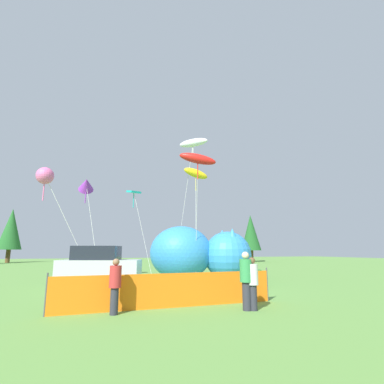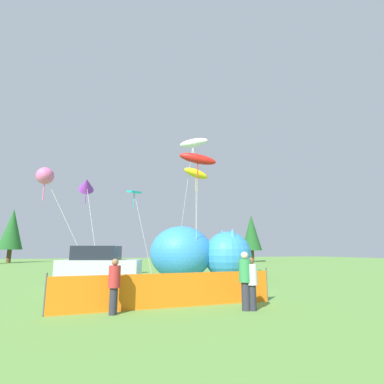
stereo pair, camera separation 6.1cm
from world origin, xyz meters
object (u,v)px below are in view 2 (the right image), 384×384
object	(u,v)px
folding_chair	(258,277)
kite_purple_delta	(87,185)
kite_white_ghost	(193,143)
kite_red_lizard	(198,159)
inflatable_cat	(197,255)
spectator_in_white_shirt	(114,284)
spectator_in_red_shirt	(252,281)
parked_car	(99,268)
kite_teal_diamond	(134,193)
kite_yellow_hero	(196,174)
kite_pink_octopus	(45,176)
spectator_in_black_shirt	(245,278)

from	to	relation	value
folding_chair	kite_purple_delta	distance (m)	12.66
kite_white_ghost	kite_red_lizard	bearing A→B (deg)	-104.81
inflatable_cat	spectator_in_white_shirt	world-z (taller)	inflatable_cat
spectator_in_red_shirt	kite_red_lizard	bearing A→B (deg)	82.30
parked_car	kite_teal_diamond	xyz separation A→B (m)	(2.75, 8.12, 5.42)
inflatable_cat	kite_yellow_hero	size ratio (longest dim) A/B	0.86
kite_purple_delta	spectator_in_red_shirt	bearing A→B (deg)	-66.50
parked_car	spectator_in_white_shirt	size ratio (longest dim) A/B	2.63
kite_pink_octopus	kite_yellow_hero	bearing A→B (deg)	20.10
inflatable_cat	spectator_in_black_shirt	size ratio (longest dim) A/B	3.75
inflatable_cat	spectator_in_red_shirt	bearing A→B (deg)	-81.85
parked_car	kite_purple_delta	xyz separation A→B (m)	(-0.94, 5.05, 5.25)
parked_car	spectator_in_black_shirt	world-z (taller)	parked_car
kite_red_lizard	kite_yellow_hero	bearing A→B (deg)	71.96
spectator_in_red_shirt	kite_purple_delta	world-z (taller)	kite_purple_delta
spectator_in_black_shirt	spectator_in_white_shirt	xyz separation A→B (m)	(-4.05, 0.74, -0.11)
spectator_in_red_shirt	kite_red_lizard	xyz separation A→B (m)	(1.07, 7.91, 6.52)
spectator_in_white_shirt	kite_yellow_hero	xyz separation A→B (m)	(6.38, 10.38, 6.49)
spectator_in_black_shirt	kite_pink_octopus	distance (m)	11.43
spectator_in_red_shirt	kite_pink_octopus	world-z (taller)	kite_pink_octopus
folding_chair	inflatable_cat	world-z (taller)	inflatable_cat
spectator_in_white_shirt	spectator_in_red_shirt	xyz separation A→B (m)	(4.25, -0.81, 0.01)
kite_pink_octopus	kite_white_ghost	size ratio (longest dim) A/B	0.58
folding_chair	kite_red_lizard	bearing A→B (deg)	-29.47
inflatable_cat	kite_teal_diamond	distance (m)	8.19
kite_teal_diamond	kite_yellow_hero	xyz separation A→B (m)	(3.84, -4.27, 0.94)
kite_teal_diamond	kite_white_ghost	distance (m)	6.42
folding_chair	spectator_in_white_shirt	distance (m)	9.15
folding_chair	kite_red_lizard	world-z (taller)	kite_red_lizard
kite_pink_octopus	kite_purple_delta	bearing A→B (deg)	67.24
inflatable_cat	kite_red_lizard	bearing A→B (deg)	-90.81
kite_pink_octopus	spectator_in_white_shirt	bearing A→B (deg)	-65.85
spectator_in_red_shirt	kite_teal_diamond	xyz separation A→B (m)	(-1.70, 15.46, 5.54)
spectator_in_black_shirt	kite_teal_diamond	bearing A→B (deg)	95.59
parked_car	kite_white_ghost	size ratio (longest dim) A/B	0.41
kite_purple_delta	kite_pink_octopus	distance (m)	5.10
folding_chair	spectator_in_black_shirt	xyz separation A→B (m)	(-3.76, -5.48, 0.51)
kite_white_ghost	kite_yellow_hero	distance (m)	2.45
parked_car	kite_red_lizard	xyz separation A→B (m)	(5.52, 0.58, 6.41)
inflatable_cat	spectator_in_black_shirt	xyz separation A→B (m)	(-1.91, -9.73, -0.58)
spectator_in_white_shirt	kite_purple_delta	distance (m)	12.81
inflatable_cat	parked_car	bearing A→B (deg)	-140.09
folding_chair	kite_teal_diamond	size ratio (longest dim) A/B	0.13
parked_car	folding_chair	bearing A→B (deg)	5.62
inflatable_cat	kite_purple_delta	size ratio (longest dim) A/B	0.99
kite_yellow_hero	kite_white_ghost	bearing A→B (deg)	117.31
folding_chair	kite_teal_diamond	bearing A→B (deg)	-48.12
kite_purple_delta	kite_red_lizard	distance (m)	7.94
spectator_in_red_shirt	kite_yellow_hero	distance (m)	13.10
kite_red_lizard	kite_pink_octopus	bearing A→B (deg)	-178.66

